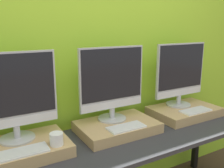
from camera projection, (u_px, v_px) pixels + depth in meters
wall_back at (99, 48)px, 1.95m from camera, size 8.00×0.04×2.60m
workbench at (125, 145)px, 1.78m from camera, size 2.23×0.64×0.70m
wooden_riser_left at (20, 149)px, 1.51m from camera, size 0.57×0.39×0.07m
monitor_left at (13, 95)px, 1.50m from camera, size 0.52×0.21×0.55m
keyboard_left at (24, 152)px, 1.40m from camera, size 0.27×0.12×0.01m
mug at (56, 139)px, 1.48m from camera, size 0.08×0.08×0.08m
wooden_riser_center at (117, 127)px, 1.84m from camera, size 0.57×0.39×0.07m
monitor_center at (112, 82)px, 1.83m from camera, size 0.52×0.21×0.55m
keyboard_center at (126, 127)px, 1.73m from camera, size 0.27×0.12×0.01m
wooden_riser_right at (184, 111)px, 2.18m from camera, size 0.57×0.39×0.07m
monitor_right at (180, 73)px, 2.16m from camera, size 0.52×0.21×0.55m
keyboard_right at (196, 111)px, 2.06m from camera, size 0.27×0.12×0.01m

